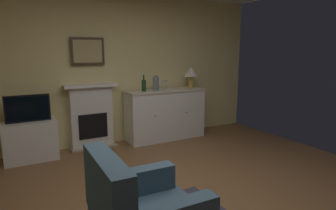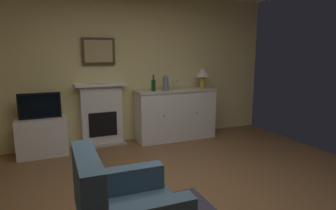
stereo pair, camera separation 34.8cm
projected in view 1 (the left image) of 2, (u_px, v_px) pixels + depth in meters
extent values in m
cube|color=#EAD68C|center=(112.00, 70.00, 5.10)|extent=(5.83, 0.06, 2.63)
cube|color=white|center=(91.00, 117.00, 4.94)|extent=(0.70, 0.18, 1.05)
cube|color=tan|center=(94.00, 147.00, 4.95)|extent=(0.77, 0.20, 0.03)
cube|color=black|center=(93.00, 126.00, 4.89)|extent=(0.48, 0.02, 0.42)
cube|color=white|center=(90.00, 85.00, 4.82)|extent=(0.87, 0.27, 0.05)
cube|color=#473323|center=(88.00, 51.00, 4.77)|extent=(0.55, 0.03, 0.45)
cube|color=tan|center=(88.00, 51.00, 4.76)|extent=(0.47, 0.01, 0.37)
cube|color=white|center=(165.00, 115.00, 5.43)|extent=(1.47, 0.45, 0.91)
cube|color=beige|center=(165.00, 90.00, 5.34)|extent=(1.50, 0.48, 0.03)
sphere|color=brown|center=(155.00, 116.00, 5.06)|extent=(0.02, 0.02, 0.02)
sphere|color=brown|center=(187.00, 112.00, 5.37)|extent=(0.02, 0.02, 0.02)
cylinder|color=#B79338|center=(191.00, 82.00, 5.58)|extent=(0.10, 0.10, 0.22)
cone|color=silver|center=(191.00, 72.00, 5.54)|extent=(0.26, 0.26, 0.18)
cylinder|color=#193F1E|center=(144.00, 86.00, 5.09)|extent=(0.08, 0.08, 0.20)
cylinder|color=#193F1E|center=(144.00, 77.00, 5.07)|extent=(0.03, 0.03, 0.09)
cylinder|color=silver|center=(163.00, 90.00, 5.26)|extent=(0.06, 0.06, 0.00)
cylinder|color=silver|center=(163.00, 87.00, 5.25)|extent=(0.01, 0.01, 0.09)
cone|color=silver|center=(163.00, 83.00, 5.23)|extent=(0.07, 0.07, 0.07)
cylinder|color=silver|center=(166.00, 89.00, 5.38)|extent=(0.06, 0.06, 0.00)
cylinder|color=silver|center=(166.00, 87.00, 5.37)|extent=(0.01, 0.01, 0.09)
cone|color=silver|center=(166.00, 82.00, 5.36)|extent=(0.07, 0.07, 0.07)
cylinder|color=slate|center=(156.00, 84.00, 5.17)|extent=(0.11, 0.11, 0.24)
sphere|color=slate|center=(156.00, 77.00, 5.15)|extent=(0.08, 0.08, 0.08)
cube|color=white|center=(31.00, 141.00, 4.38)|extent=(0.75, 0.42, 0.61)
cube|color=black|center=(28.00, 108.00, 4.27)|extent=(0.62, 0.06, 0.40)
cube|color=black|center=(28.00, 109.00, 4.24)|extent=(0.57, 0.01, 0.35)
cube|color=#3F596B|center=(108.00, 191.00, 2.04)|extent=(0.17, 0.76, 0.50)
cube|color=#3F596B|center=(135.00, 182.00, 2.50)|extent=(0.72, 0.15, 0.22)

